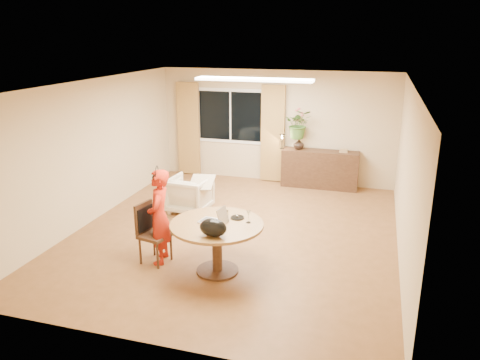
# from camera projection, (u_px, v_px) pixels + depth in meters

# --- Properties ---
(floor) EXTENTS (6.50, 6.50, 0.00)m
(floor) POSITION_uv_depth(u_px,v_px,m) (235.00, 233.00, 8.29)
(floor) COLOR brown
(floor) RESTS_ON ground
(ceiling) EXTENTS (6.50, 6.50, 0.00)m
(ceiling) POSITION_uv_depth(u_px,v_px,m) (235.00, 84.00, 7.51)
(ceiling) COLOR white
(ceiling) RESTS_ON wall_back
(wall_back) EXTENTS (5.50, 0.00, 5.50)m
(wall_back) POSITION_uv_depth(u_px,v_px,m) (276.00, 127.00, 10.88)
(wall_back) COLOR tan
(wall_back) RESTS_ON floor
(wall_left) EXTENTS (0.00, 6.50, 6.50)m
(wall_left) POSITION_uv_depth(u_px,v_px,m) (93.00, 151.00, 8.64)
(wall_left) COLOR tan
(wall_left) RESTS_ON floor
(wall_right) EXTENTS (0.00, 6.50, 6.50)m
(wall_right) POSITION_uv_depth(u_px,v_px,m) (406.00, 175.00, 7.16)
(wall_right) COLOR tan
(wall_right) RESTS_ON floor
(window) EXTENTS (1.70, 0.03, 1.30)m
(window) POSITION_uv_depth(u_px,v_px,m) (230.00, 116.00, 11.10)
(window) COLOR white
(window) RESTS_ON wall_back
(curtain_left) EXTENTS (0.55, 0.08, 2.25)m
(curtain_left) POSITION_uv_depth(u_px,v_px,m) (189.00, 129.00, 11.42)
(curtain_left) COLOR brown
(curtain_left) RESTS_ON wall_back
(curtain_right) EXTENTS (0.55, 0.08, 2.25)m
(curtain_right) POSITION_uv_depth(u_px,v_px,m) (273.00, 134.00, 10.85)
(curtain_right) COLOR brown
(curtain_right) RESTS_ON wall_back
(ceiling_panel) EXTENTS (2.20, 0.35, 0.05)m
(ceiling_panel) POSITION_uv_depth(u_px,v_px,m) (254.00, 79.00, 8.62)
(ceiling_panel) COLOR white
(ceiling_panel) RESTS_ON ceiling
(dining_table) EXTENTS (1.36, 1.36, 0.77)m
(dining_table) POSITION_uv_depth(u_px,v_px,m) (217.00, 234.00, 6.77)
(dining_table) COLOR brown
(dining_table) RESTS_ON floor
(dining_chair) EXTENTS (0.53, 0.50, 0.94)m
(dining_chair) POSITION_uv_depth(u_px,v_px,m) (155.00, 234.00, 7.10)
(dining_chair) COLOR #311C10
(dining_chair) RESTS_ON floor
(child) EXTENTS (0.60, 0.47, 1.47)m
(child) POSITION_uv_depth(u_px,v_px,m) (159.00, 217.00, 7.05)
(child) COLOR red
(child) RESTS_ON floor
(laptop) EXTENTS (0.42, 0.32, 0.26)m
(laptop) POSITION_uv_depth(u_px,v_px,m) (212.00, 214.00, 6.72)
(laptop) COLOR #B7B7BC
(laptop) RESTS_ON dining_table
(tumbler) EXTENTS (0.08, 0.08, 0.10)m
(tumbler) POSITION_uv_depth(u_px,v_px,m) (226.00, 214.00, 6.93)
(tumbler) COLOR white
(tumbler) RESTS_ON dining_table
(wine_glass) EXTENTS (0.08, 0.08, 0.19)m
(wine_glass) POSITION_uv_depth(u_px,v_px,m) (248.00, 217.00, 6.72)
(wine_glass) COLOR white
(wine_glass) RESTS_ON dining_table
(pot_lid) EXTENTS (0.24, 0.24, 0.03)m
(pot_lid) POSITION_uv_depth(u_px,v_px,m) (237.00, 217.00, 6.90)
(pot_lid) COLOR white
(pot_lid) RESTS_ON dining_table
(handbag) EXTENTS (0.38, 0.23, 0.25)m
(handbag) POSITION_uv_depth(u_px,v_px,m) (213.00, 228.00, 6.25)
(handbag) COLOR black
(handbag) RESTS_ON dining_table
(armchair) EXTENTS (0.81, 0.83, 0.70)m
(armchair) POSITION_uv_depth(u_px,v_px,m) (190.00, 194.00, 9.20)
(armchair) COLOR beige
(armchair) RESTS_ON floor
(throw) EXTENTS (0.53, 0.61, 0.03)m
(throw) POSITION_uv_depth(u_px,v_px,m) (202.00, 178.00, 8.97)
(throw) COLOR beige
(throw) RESTS_ON armchair
(sideboard) EXTENTS (1.72, 0.42, 0.86)m
(sideboard) POSITION_uv_depth(u_px,v_px,m) (320.00, 169.00, 10.63)
(sideboard) COLOR #311C10
(sideboard) RESTS_ON floor
(vase) EXTENTS (0.26, 0.26, 0.25)m
(vase) POSITION_uv_depth(u_px,v_px,m) (299.00, 144.00, 10.59)
(vase) COLOR black
(vase) RESTS_ON sideboard
(bouquet) EXTENTS (0.67, 0.61, 0.66)m
(bouquet) POSITION_uv_depth(u_px,v_px,m) (299.00, 124.00, 10.46)
(bouquet) COLOR #296E29
(bouquet) RESTS_ON vase
(book_stack) EXTENTS (0.19, 0.14, 0.08)m
(book_stack) POSITION_uv_depth(u_px,v_px,m) (344.00, 151.00, 10.35)
(book_stack) COLOR #966C4C
(book_stack) RESTS_ON sideboard
(desk_lamp) EXTENTS (0.16, 0.16, 0.35)m
(desk_lamp) POSITION_uv_depth(u_px,v_px,m) (282.00, 141.00, 10.63)
(desk_lamp) COLOR black
(desk_lamp) RESTS_ON sideboard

